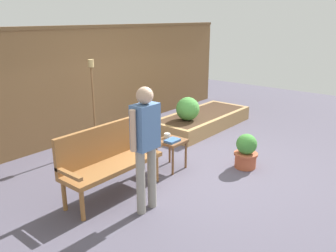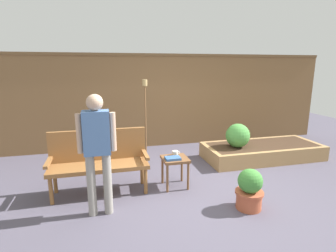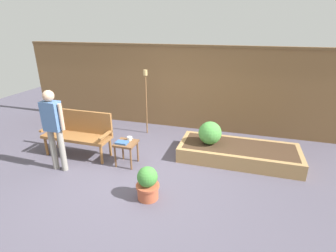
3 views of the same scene
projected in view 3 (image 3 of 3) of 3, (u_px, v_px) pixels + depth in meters
ground_plane at (135, 174)px, 4.80m from camera, size 14.00×14.00×0.00m
fence_back at (172, 87)px, 6.71m from camera, size 8.40×0.14×2.16m
garden_bench at (79, 130)px, 5.38m from camera, size 1.44×0.48×0.94m
side_table at (126, 146)px, 5.00m from camera, size 0.40×0.40×0.48m
cup_on_table at (130, 139)px, 5.04m from camera, size 0.13×0.10×0.08m
book_on_table at (122, 143)px, 4.91m from camera, size 0.23×0.16×0.04m
potted_boxwood at (148, 183)px, 4.04m from camera, size 0.38×0.38×0.56m
raised_planter_bed at (238, 153)px, 5.27m from camera, size 2.40×1.00×0.30m
shrub_near_bench at (210, 133)px, 5.25m from camera, size 0.47×0.47×0.47m
tiki_torch at (146, 91)px, 6.22m from camera, size 0.10×0.10×1.61m
person_by_bench at (53, 124)px, 4.62m from camera, size 0.47×0.20×1.56m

